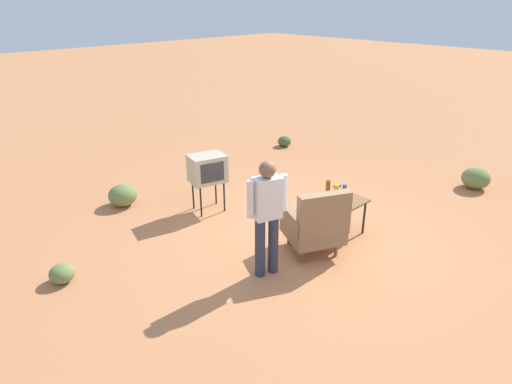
# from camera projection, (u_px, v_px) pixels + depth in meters

# --- Properties ---
(ground_plane) EXTENTS (60.00, 60.00, 0.00)m
(ground_plane) POSITION_uv_depth(u_px,v_px,m) (314.00, 243.00, 6.91)
(ground_plane) COLOR #C17A4C
(armchair) EXTENTS (1.02, 1.03, 1.06)m
(armchair) POSITION_uv_depth(u_px,v_px,m) (316.00, 223.00, 6.42)
(armchair) COLOR brown
(armchair) RESTS_ON ground
(side_table) EXTENTS (0.56, 0.56, 0.60)m
(side_table) POSITION_uv_depth(u_px,v_px,m) (345.00, 204.00, 6.98)
(side_table) COLOR black
(side_table) RESTS_ON ground
(tv_on_stand) EXTENTS (0.69, 0.58, 1.03)m
(tv_on_stand) POSITION_uv_depth(u_px,v_px,m) (207.00, 169.00, 7.65)
(tv_on_stand) COLOR black
(tv_on_stand) RESTS_ON ground
(person_standing) EXTENTS (0.55, 0.32, 1.64)m
(person_standing) POSITION_uv_depth(u_px,v_px,m) (267.00, 212.00, 5.78)
(person_standing) COLOR #2D3347
(person_standing) RESTS_ON ground
(bottle_tall_amber) EXTENTS (0.07, 0.07, 0.30)m
(bottle_tall_amber) POSITION_uv_depth(u_px,v_px,m) (328.00, 189.00, 6.94)
(bottle_tall_amber) COLOR brown
(bottle_tall_amber) RESTS_ON side_table
(soda_can_blue) EXTENTS (0.07, 0.07, 0.12)m
(soda_can_blue) POSITION_uv_depth(u_px,v_px,m) (345.00, 188.00, 7.19)
(soda_can_blue) COLOR blue
(soda_can_blue) RESTS_ON side_table
(flower_vase) EXTENTS (0.15, 0.10, 0.27)m
(flower_vase) POSITION_uv_depth(u_px,v_px,m) (337.00, 191.00, 6.88)
(flower_vase) COLOR silver
(flower_vase) RESTS_ON side_table
(shrub_near) EXTENTS (0.33, 0.33, 0.25)m
(shrub_near) POSITION_uv_depth(u_px,v_px,m) (62.00, 274.00, 5.91)
(shrub_near) COLOR olive
(shrub_near) RESTS_ON ground
(shrub_mid) EXTENTS (0.34, 0.34, 0.26)m
(shrub_mid) POSITION_uv_depth(u_px,v_px,m) (284.00, 141.00, 11.27)
(shrub_mid) COLOR #475B33
(shrub_mid) RESTS_ON ground
(shrub_far) EXTENTS (0.53, 0.53, 0.41)m
(shrub_far) POSITION_uv_depth(u_px,v_px,m) (476.00, 178.00, 8.79)
(shrub_far) COLOR olive
(shrub_far) RESTS_ON ground
(shrub_lone) EXTENTS (0.51, 0.51, 0.39)m
(shrub_lone) POSITION_uv_depth(u_px,v_px,m) (123.00, 195.00, 8.06)
(shrub_lone) COLOR olive
(shrub_lone) RESTS_ON ground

